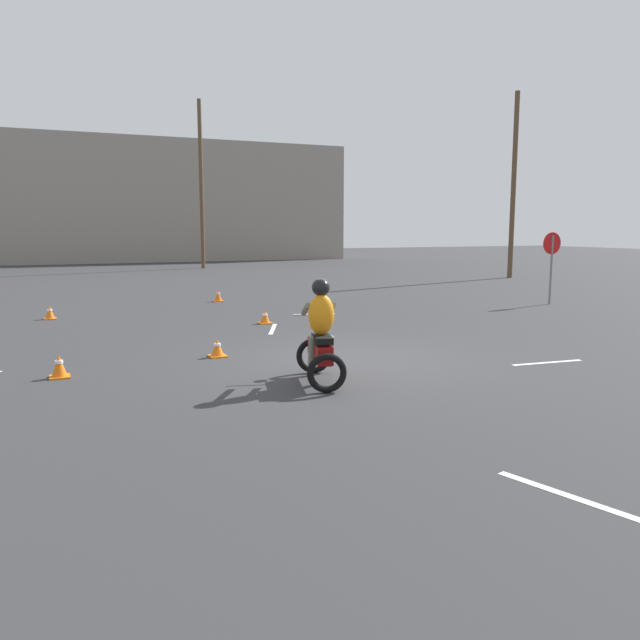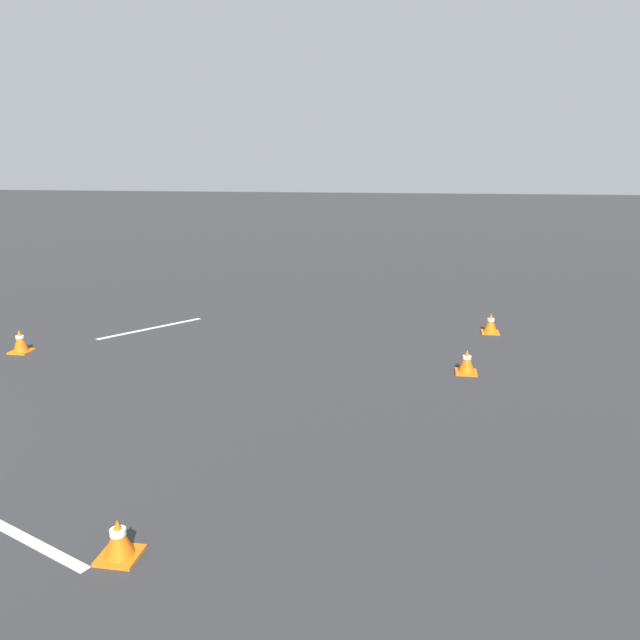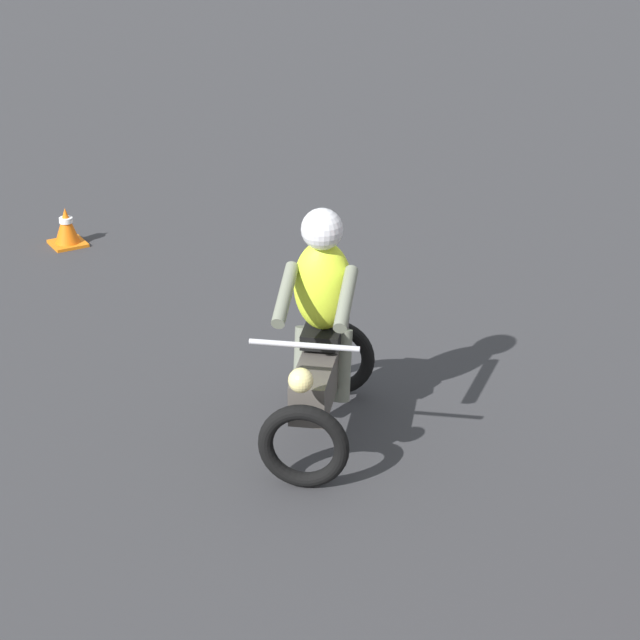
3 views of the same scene
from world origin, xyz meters
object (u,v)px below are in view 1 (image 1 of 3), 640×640
at_px(stop_sign, 552,253).
at_px(traffic_cone_far_center, 218,296).
at_px(motorcycle_rider_foreground, 320,338).
at_px(utility_pole_near, 514,186).
at_px(traffic_cone_mid_center, 50,313).
at_px(utility_pole_far, 201,185).
at_px(traffic_cone_near_right, 59,366).
at_px(traffic_cone_mid_left, 217,348).
at_px(traffic_cone_near_left, 265,317).

relative_size(stop_sign, traffic_cone_far_center, 5.75).
height_order(motorcycle_rider_foreground, utility_pole_near, utility_pole_near).
distance_m(traffic_cone_mid_center, utility_pole_far, 22.27).
bearing_deg(utility_pole_near, traffic_cone_near_right, -146.33).
distance_m(traffic_cone_mid_center, utility_pole_near, 22.42).
bearing_deg(stop_sign, traffic_cone_near_right, -162.48).
bearing_deg(stop_sign, utility_pole_far, 105.27).
xyz_separation_m(traffic_cone_mid_center, traffic_cone_mid_left, (2.93, -6.65, -0.01)).
bearing_deg(traffic_cone_near_left, traffic_cone_mid_left, -120.58).
height_order(traffic_cone_near_left, utility_pole_far, utility_pole_far).
relative_size(traffic_cone_mid_center, traffic_cone_far_center, 0.92).
bearing_deg(stop_sign, traffic_cone_mid_center, 169.89).
bearing_deg(utility_pole_near, utility_pole_far, 132.74).
height_order(stop_sign, traffic_cone_near_right, stop_sign).
bearing_deg(stop_sign, traffic_cone_mid_left, -161.39).
xyz_separation_m(traffic_cone_mid_center, utility_pole_far, (8.66, 19.94, 4.83)).
bearing_deg(traffic_cone_near_right, traffic_cone_near_left, 40.81).
relative_size(motorcycle_rider_foreground, traffic_cone_mid_center, 4.51).
bearing_deg(traffic_cone_mid_left, utility_pole_near, 36.28).
distance_m(traffic_cone_near_right, traffic_cone_mid_left, 2.86).
bearing_deg(utility_pole_near, traffic_cone_near_left, -148.83).
distance_m(traffic_cone_mid_center, traffic_cone_mid_left, 7.27).
bearing_deg(traffic_cone_far_center, traffic_cone_mid_center, -156.46).
relative_size(traffic_cone_far_center, utility_pole_far, 0.04).
bearing_deg(utility_pole_near, motorcycle_rider_foreground, -137.04).
height_order(traffic_cone_near_left, traffic_cone_far_center, traffic_cone_far_center).
xyz_separation_m(motorcycle_rider_foreground, traffic_cone_far_center, (1.23, 11.53, -0.53)).
height_order(motorcycle_rider_foreground, traffic_cone_mid_left, motorcycle_rider_foreground).
distance_m(motorcycle_rider_foreground, traffic_cone_mid_left, 2.86).
bearing_deg(utility_pole_far, traffic_cone_near_right, -107.37).
distance_m(traffic_cone_mid_left, traffic_cone_far_center, 9.18).
height_order(traffic_cone_near_right, traffic_cone_mid_left, traffic_cone_near_right).
distance_m(traffic_cone_far_center, utility_pole_near, 16.95).
bearing_deg(traffic_cone_near_left, traffic_cone_far_center, 88.99).
distance_m(traffic_cone_near_left, traffic_cone_mid_center, 5.91).
height_order(stop_sign, traffic_cone_near_left, stop_sign).
bearing_deg(traffic_cone_mid_center, traffic_cone_near_left, -30.78).
bearing_deg(traffic_cone_mid_left, utility_pole_far, 77.84).
bearing_deg(traffic_cone_near_right, traffic_cone_far_center, 62.22).
bearing_deg(stop_sign, traffic_cone_near_left, -177.78).
xyz_separation_m(motorcycle_rider_foreground, traffic_cone_mid_center, (-3.94, 9.28, -0.55)).
relative_size(traffic_cone_near_left, traffic_cone_far_center, 0.84).
height_order(utility_pole_near, utility_pole_far, utility_pole_far).
height_order(traffic_cone_near_left, traffic_cone_mid_left, traffic_cone_mid_left).
height_order(motorcycle_rider_foreground, traffic_cone_near_left, motorcycle_rider_foreground).
bearing_deg(traffic_cone_near_left, motorcycle_rider_foreground, -100.34).
bearing_deg(traffic_cone_mid_left, traffic_cone_mid_center, 113.79).
xyz_separation_m(stop_sign, traffic_cone_mid_left, (-11.90, -4.01, -1.47)).
distance_m(motorcycle_rider_foreground, traffic_cone_near_right, 4.32).
bearing_deg(traffic_cone_far_center, motorcycle_rider_foreground, -96.11).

